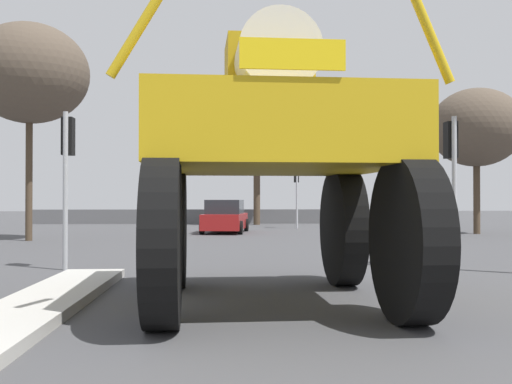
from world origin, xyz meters
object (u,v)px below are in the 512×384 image
(sedan_ahead, at_px, (225,217))
(traffic_signal_far_left, at_px, (297,182))
(traffic_signal_near_left, at_px, (67,155))
(traffic_signal_near_right, at_px, (452,158))
(bare_tree_right, at_px, (476,128))
(oversize_sprayer, at_px, (271,156))
(bare_tree_far_center, at_px, (257,132))
(bare_tree_left, at_px, (29,74))

(sedan_ahead, xyz_separation_m, traffic_signal_far_left, (3.79, 4.08, 1.75))
(traffic_signal_near_left, xyz_separation_m, traffic_signal_near_right, (8.65, 0.00, -0.03))
(sedan_ahead, height_order, bare_tree_right, bare_tree_right)
(sedan_ahead, distance_m, traffic_signal_near_right, 15.40)
(oversize_sprayer, xyz_separation_m, bare_tree_far_center, (1.21, 27.70, 3.47))
(sedan_ahead, bearing_deg, oversize_sprayer, -170.44)
(traffic_signal_near_left, relative_size, bare_tree_far_center, 0.46)
(traffic_signal_near_right, xyz_separation_m, traffic_signal_far_left, (-1.39, 18.47, -0.03))
(traffic_signal_near_left, distance_m, bare_tree_far_center, 23.96)
(oversize_sprayer, height_order, sedan_ahead, oversize_sprayer)
(oversize_sprayer, bearing_deg, traffic_signal_near_right, -47.13)
(traffic_signal_near_left, bearing_deg, oversize_sprayer, -47.51)
(sedan_ahead, height_order, traffic_signal_near_right, traffic_signal_near_right)
(traffic_signal_near_left, bearing_deg, sedan_ahead, 76.44)
(sedan_ahead, relative_size, traffic_signal_near_left, 1.24)
(bare_tree_left, xyz_separation_m, bare_tree_right, (18.53, 3.55, -1.49))
(oversize_sprayer, height_order, traffic_signal_near_left, oversize_sprayer)
(traffic_signal_near_left, xyz_separation_m, bare_tree_left, (-3.83, 9.40, 3.71))
(oversize_sprayer, height_order, traffic_signal_near_right, oversize_sprayer)
(oversize_sprayer, distance_m, sedan_ahead, 19.02)
(bare_tree_left, xyz_separation_m, bare_tree_far_center, (9.21, 13.74, -0.58))
(sedan_ahead, height_order, traffic_signal_near_left, traffic_signal_near_left)
(bare_tree_left, bearing_deg, traffic_signal_near_left, -67.83)
(sedan_ahead, xyz_separation_m, bare_tree_far_center, (1.92, 8.74, 4.94))
(bare_tree_left, height_order, bare_tree_right, bare_tree_left)
(oversize_sprayer, bearing_deg, traffic_signal_far_left, -10.29)
(sedan_ahead, relative_size, traffic_signal_far_left, 1.27)
(oversize_sprayer, relative_size, traffic_signal_near_left, 1.63)
(oversize_sprayer, height_order, bare_tree_left, bare_tree_left)
(oversize_sprayer, height_order, bare_tree_far_center, bare_tree_far_center)
(sedan_ahead, relative_size, bare_tree_right, 0.66)
(traffic_signal_near_right, relative_size, bare_tree_right, 0.53)
(bare_tree_left, bearing_deg, traffic_signal_far_left, 39.30)
(oversize_sprayer, height_order, bare_tree_right, bare_tree_right)
(bare_tree_left, bearing_deg, sedan_ahead, 34.40)
(traffic_signal_near_right, bearing_deg, traffic_signal_far_left, 94.31)
(traffic_signal_near_left, relative_size, bare_tree_left, 0.43)
(oversize_sprayer, relative_size, sedan_ahead, 1.32)
(traffic_signal_near_left, distance_m, bare_tree_left, 10.80)
(traffic_signal_far_left, distance_m, bare_tree_left, 14.82)
(sedan_ahead, relative_size, traffic_signal_near_right, 1.25)
(traffic_signal_near_left, height_order, traffic_signal_near_right, traffic_signal_near_left)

